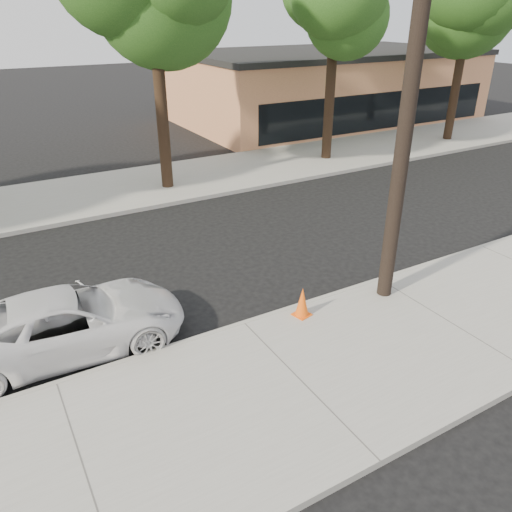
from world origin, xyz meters
name	(u,v)px	position (x,y,z in m)	size (l,w,h in m)	color
ground	(205,287)	(0.00, 0.00, 0.00)	(120.00, 120.00, 0.00)	black
near_sidewalk	(299,382)	(0.00, -4.30, 0.07)	(90.00, 4.40, 0.15)	gray
far_sidewalk	(113,191)	(0.00, 8.50, 0.07)	(90.00, 5.00, 0.15)	gray
curb_near	(244,325)	(0.00, -2.10, 0.07)	(90.00, 0.12, 0.16)	#9E9B93
building_main	(328,87)	(16.00, 16.00, 2.00)	(18.00, 10.00, 4.00)	#BB724E
utility_pole	(409,102)	(3.60, -2.70, 4.70)	(1.40, 0.34, 9.00)	black
tree_d	(341,11)	(10.20, 7.95, 6.37)	(4.50, 4.35, 8.75)	black
tree_e	(476,3)	(18.21, 7.74, 6.70)	(4.80, 4.65, 9.25)	black
police_cruiser	(70,322)	(-3.44, -0.96, 0.65)	(2.16, 4.68, 1.30)	silver
traffic_cone	(302,302)	(1.29, -2.50, 0.49)	(0.43, 0.43, 0.70)	#FF5C0D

